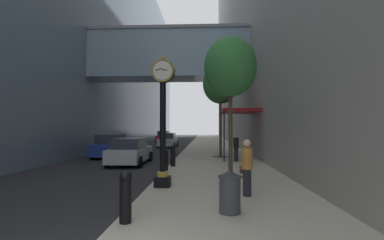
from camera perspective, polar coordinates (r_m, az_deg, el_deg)
ground_plane at (r=30.73m, az=-1.08°, el=-5.71°), size 110.00×110.00×0.00m
sidewalk_right at (r=33.66m, az=3.97°, el=-5.22°), size 5.51×80.00×0.14m
building_block_left at (r=37.87m, az=-19.50°, el=15.52°), size 22.16×80.00×26.66m
street_clock at (r=10.14m, az=-5.92°, el=1.22°), size 0.84×0.55×4.70m
bollard_nearest at (r=6.59m, az=-13.28°, el=-14.59°), size 0.28×0.28×1.15m
bollard_third at (r=12.45m, az=-5.48°, el=-8.42°), size 0.28×0.28×1.15m
bollard_fourth at (r=15.44m, az=-3.86°, el=-7.09°), size 0.28×0.28×1.15m
street_tree_near at (r=12.45m, az=7.74°, el=10.45°), size 2.25×2.25×6.01m
street_tree_mid_near at (r=20.57m, az=5.73°, el=7.23°), size 2.51×2.51×6.71m
trash_bin at (r=7.19m, az=7.65°, el=-14.03°), size 0.53×0.53×1.05m
pedestrian_walking at (r=8.93m, az=11.02°, el=-9.09°), size 0.45×0.52×1.73m
pedestrian_by_clock at (r=17.77m, az=8.88°, el=-5.34°), size 0.48×0.48×1.72m
storefront_awning at (r=19.25m, az=9.39°, el=1.60°), size 2.40×3.60×3.30m
car_blue_near at (r=22.13m, az=-15.93°, el=-5.10°), size 1.95×4.59×1.74m
car_white_mid at (r=32.15m, az=-4.91°, el=-4.10°), size 2.04×4.19×1.64m
car_red_far at (r=41.99m, az=-5.68°, el=-3.44°), size 2.03×4.40×1.74m
car_silver_trailing at (r=17.69m, az=-12.36°, el=-6.23°), size 2.07×4.46×1.59m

